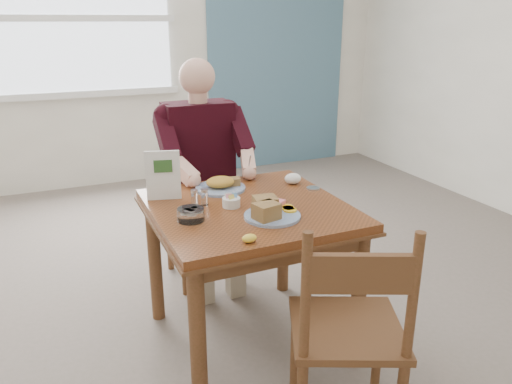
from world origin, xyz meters
name	(u,v)px	position (x,y,z in m)	size (l,w,h in m)	color
floor	(249,338)	(0.00, 0.00, 0.00)	(6.00, 6.00, 0.00)	#6A6055
wall_back	(127,40)	(0.00, 3.00, 1.40)	(5.50, 5.50, 0.00)	white
accent_panel	(278,38)	(1.60, 2.98, 1.40)	(1.60, 0.02, 2.80)	slate
lemon_wedge	(249,238)	(-0.16, -0.38, 0.77)	(0.06, 0.04, 0.03)	yellow
napkin	(293,179)	(0.35, 0.21, 0.78)	(0.09, 0.07, 0.06)	white
metal_dish	(313,188)	(0.40, 0.09, 0.75)	(0.07, 0.07, 0.01)	silver
window	(81,18)	(-0.40, 2.97, 1.60)	(1.72, 0.04, 1.42)	white
table	(249,227)	(0.00, 0.00, 0.64)	(0.92, 0.92, 0.75)	brown
chair_far	(200,205)	(0.00, 0.80, 0.48)	(0.42, 0.42, 0.95)	brown
chair_near	(348,333)	(0.10, -0.74, 0.48)	(0.56, 0.56, 0.95)	brown
diner	(203,158)	(0.00, 0.71, 0.81)	(0.53, 0.56, 1.39)	tan
near_plate	(269,211)	(0.03, -0.18, 0.78)	(0.28, 0.28, 0.09)	white
far_plate	(221,185)	(-0.04, 0.28, 0.78)	(0.30, 0.30, 0.07)	white
caddy	(231,202)	(-0.08, 0.02, 0.77)	(0.11, 0.11, 0.06)	white
shakers	(200,197)	(-0.21, 0.10, 0.79)	(0.09, 0.06, 0.08)	white
creamer	(191,214)	(-0.31, -0.07, 0.78)	(0.13, 0.13, 0.06)	white
menu	(163,175)	(-0.35, 0.25, 0.87)	(0.16, 0.06, 0.25)	white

